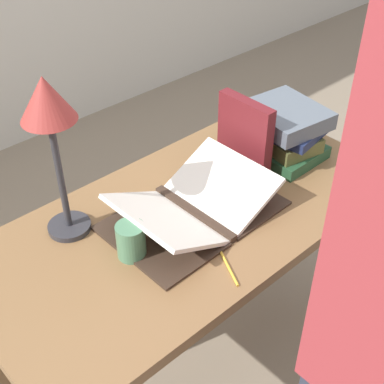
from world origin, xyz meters
TOP-DOWN VIEW (x-y plane):
  - ground_plane at (0.00, 0.00)m, footprint 12.00×12.00m
  - reading_desk at (0.00, 0.00)m, footprint 1.24×0.62m
  - open_book at (-0.00, -0.01)m, footprint 0.49×0.32m
  - book_stack_tall at (0.42, 0.02)m, footprint 0.24×0.26m
  - book_standing_upright at (0.27, 0.05)m, footprint 0.04×0.19m
  - reading_lamp at (-0.28, 0.17)m, footprint 0.13×0.13m
  - coffee_mug at (-0.22, -0.02)m, footprint 0.09×0.09m
  - pencil at (-0.06, -0.20)m, footprint 0.08×0.16m

SIDE VIEW (x-z plane):
  - ground_plane at x=0.00m, z-range 0.00..0.00m
  - reading_desk at x=0.00m, z-range 0.25..0.98m
  - pencil at x=-0.06m, z-range 0.73..0.74m
  - open_book at x=0.00m, z-range 0.71..0.82m
  - coffee_mug at x=-0.22m, z-range 0.73..0.83m
  - book_stack_tall at x=0.42m, z-range 0.73..0.90m
  - book_standing_upright at x=0.27m, z-range 0.73..0.97m
  - reading_lamp at x=-0.28m, z-range 0.86..1.31m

